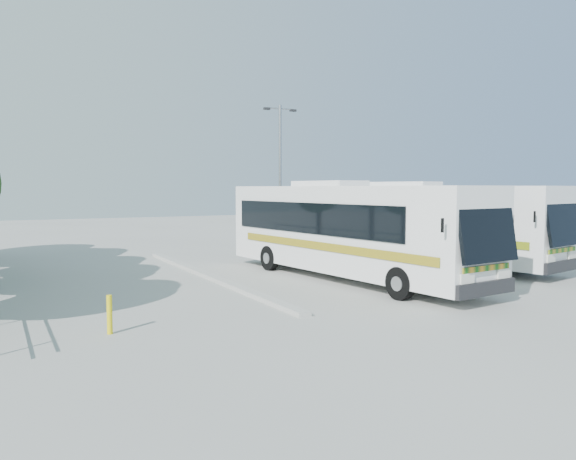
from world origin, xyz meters
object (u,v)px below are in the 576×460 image
coach_main (346,228)px  bollard (110,315)px  lamppost (280,171)px  coach_adjacent (423,221)px

coach_main → bollard: coach_main is taller
coach_main → bollard: (-9.87, -4.28, -1.53)m
lamppost → bollard: bearing=-129.1°
coach_adjacent → lamppost: 9.25m
coach_adjacent → lamppost: size_ratio=1.64×
coach_adjacent → bollard: coach_adjacent is taller
lamppost → bollard: size_ratio=8.49×
coach_adjacent → bollard: 16.90m
coach_main → coach_adjacent: (5.74, 2.01, 0.01)m
coach_adjacent → lamppost: lamppost is taller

